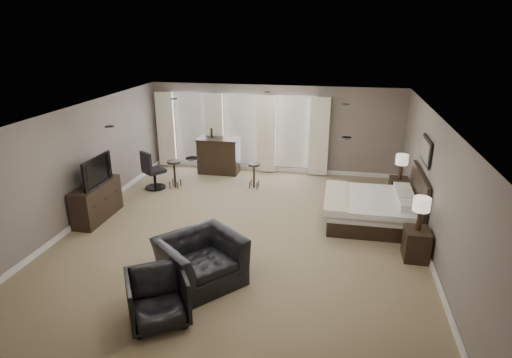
% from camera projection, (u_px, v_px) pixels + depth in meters
% --- Properties ---
extents(room, '(7.60, 8.60, 2.64)m').
position_uv_depth(room, '(243.00, 176.00, 8.81)').
color(room, '#847454').
rests_on(room, ground).
extents(window_bay, '(5.25, 0.20, 2.30)m').
position_uv_depth(window_bay, '(240.00, 132.00, 12.82)').
color(window_bay, silver).
rests_on(window_bay, room).
extents(bed, '(1.98, 1.89, 1.26)m').
position_uv_depth(bed, '(366.00, 196.00, 9.52)').
color(bed, silver).
rests_on(bed, ground).
extents(nightstand_near, '(0.45, 0.55, 0.60)m').
position_uv_depth(nightstand_near, '(416.00, 244.00, 8.13)').
color(nightstand_near, black).
rests_on(nightstand_near, ground).
extents(nightstand_far, '(0.45, 0.55, 0.60)m').
position_uv_depth(nightstand_far, '(398.00, 190.00, 10.81)').
color(nightstand_far, black).
rests_on(nightstand_far, ground).
extents(lamp_near, '(0.32, 0.32, 0.65)m').
position_uv_depth(lamp_near, '(420.00, 214.00, 7.92)').
color(lamp_near, beige).
rests_on(lamp_near, nightstand_near).
extents(lamp_far, '(0.30, 0.30, 0.63)m').
position_uv_depth(lamp_far, '(401.00, 167.00, 10.60)').
color(lamp_far, beige).
rests_on(lamp_far, nightstand_far).
extents(wall_art, '(0.04, 0.96, 0.56)m').
position_uv_depth(wall_art, '(426.00, 151.00, 8.94)').
color(wall_art, slate).
rests_on(wall_art, room).
extents(dresser, '(0.47, 1.46, 0.85)m').
position_uv_depth(dresser, '(97.00, 201.00, 9.78)').
color(dresser, black).
rests_on(dresser, ground).
extents(tv, '(0.64, 1.12, 0.15)m').
position_uv_depth(tv, '(94.00, 181.00, 9.61)').
color(tv, black).
rests_on(tv, dresser).
extents(armchair_near, '(1.51, 1.55, 1.15)m').
position_uv_depth(armchair_near, '(201.00, 253.00, 7.26)').
color(armchair_near, black).
rests_on(armchair_near, ground).
extents(armchair_far, '(1.15, 1.13, 0.88)m').
position_uv_depth(armchair_far, '(157.00, 296.00, 6.35)').
color(armchair_far, black).
rests_on(armchair_far, ground).
extents(bar_counter, '(1.24, 0.64, 1.08)m').
position_uv_depth(bar_counter, '(219.00, 156.00, 12.82)').
color(bar_counter, black).
rests_on(bar_counter, ground).
extents(bar_stool_left, '(0.42, 0.42, 0.77)m').
position_uv_depth(bar_stool_left, '(175.00, 174.00, 11.68)').
color(bar_stool_left, black).
rests_on(bar_stool_left, ground).
extents(bar_stool_right, '(0.43, 0.43, 0.70)m').
position_uv_depth(bar_stool_right, '(254.00, 176.00, 11.69)').
color(bar_stool_right, black).
rests_on(bar_stool_right, ground).
extents(desk_chair, '(0.76, 0.76, 1.07)m').
position_uv_depth(desk_chair, '(154.00, 170.00, 11.57)').
color(desk_chair, black).
rests_on(desk_chair, ground).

